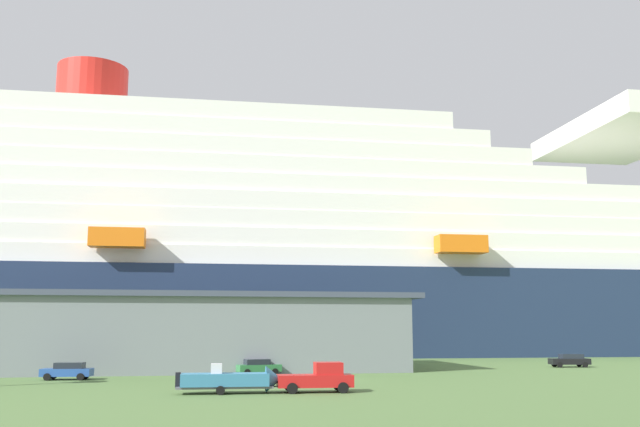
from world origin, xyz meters
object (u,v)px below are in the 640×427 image
Objects in this scene: pickup_truck at (318,378)px; parked_car_blue_suv at (68,371)px; parked_car_green_wagon at (258,366)px; cruise_ship at (283,262)px; parked_car_black_coupe at (570,360)px; small_boat_on_trailer at (235,380)px.

parked_car_blue_suv is (-19.25, 18.14, -0.21)m from pickup_truck.
parked_car_green_wagon is (-1.06, 20.66, -0.21)m from pickup_truck.
pickup_truck is (-11.53, -70.83, -15.16)m from cruise_ship.
parked_car_black_coupe is (57.28, 6.93, -0.00)m from parked_car_blue_suv.
cruise_ship is 47.02× the size of pickup_truck.
parked_car_blue_suv is at bearing -172.11° from parked_car_green_wagon.
small_boat_on_trailer is at bearing -104.11° from cruise_ship.
parked_car_green_wagon is at bearing 7.89° from parked_car_blue_suv.
small_boat_on_trailer is at bearing -104.16° from parked_car_green_wagon.
parked_car_black_coupe is at bearing 33.40° from pickup_truck.
parked_car_black_coupe is 39.34m from parked_car_green_wagon.
pickup_truck reaches higher than parked_car_green_wagon.
parked_car_blue_suv is at bearing -120.29° from cruise_ship.
small_boat_on_trailer reaches higher than parked_car_blue_suv.
pickup_truck is 26.45m from parked_car_blue_suv.
parked_car_black_coupe is (26.50, -45.76, -15.37)m from cruise_ship.
small_boat_on_trailer is at bearing -151.06° from parked_car_black_coupe.
parked_car_blue_suv is at bearing 126.98° from small_boat_on_trailer.
cruise_ship reaches higher than pickup_truck.
cruise_ship is 59.12× the size of parked_car_green_wagon.
pickup_truck is 45.55m from parked_car_black_coupe.
cruise_ship is at bearing 80.76° from pickup_truck.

